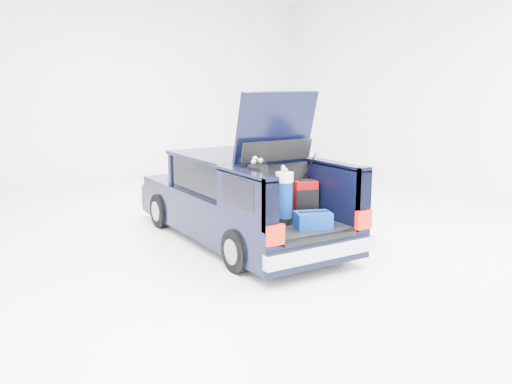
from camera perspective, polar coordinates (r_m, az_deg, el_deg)
ground at (r=9.12m, az=-1.65°, el=-5.05°), size 14.00×14.00×0.00m
car at (r=9.04m, az=-2.01°, el=-0.80°), size 1.87×4.65×2.47m
red_suitcase at (r=8.25m, az=5.28°, el=-0.68°), size 0.39×0.33×0.56m
black_golf_bag at (r=7.50m, az=0.10°, el=-0.41°), size 0.33×0.38×0.99m
blue_golf_bag at (r=7.70m, az=3.00°, el=-0.60°), size 0.30×0.30×0.85m
blue_duffel at (r=7.55m, az=6.03°, el=-2.98°), size 0.56×0.46×0.26m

